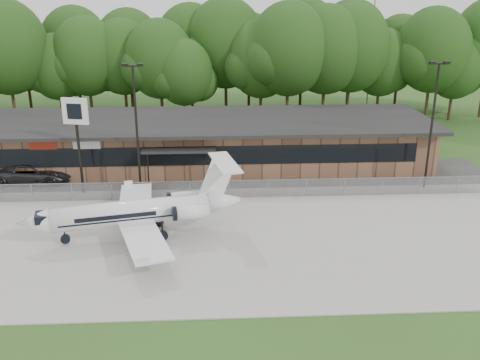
{
  "coord_description": "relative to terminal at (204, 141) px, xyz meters",
  "views": [
    {
      "loc": [
        0.81,
        -23.54,
        15.51
      ],
      "look_at": [
        2.67,
        12.0,
        2.62
      ],
      "focal_mm": 40.0,
      "sensor_mm": 36.0,
      "label": 1
    }
  ],
  "objects": [
    {
      "name": "ground",
      "position": [
        0.0,
        -23.94,
        -2.18
      ],
      "size": [
        160.0,
        160.0,
        0.0
      ],
      "primitive_type": "plane",
      "color": "#2E4F1C",
      "rests_on": "ground"
    },
    {
      "name": "apron",
      "position": [
        0.0,
        -15.94,
        -2.14
      ],
      "size": [
        64.0,
        18.0,
        0.08
      ],
      "primitive_type": "cube",
      "color": "#9E9B93",
      "rests_on": "ground"
    },
    {
      "name": "parking_lot",
      "position": [
        0.0,
        -4.44,
        -2.15
      ],
      "size": [
        50.0,
        9.0,
        0.06
      ],
      "primitive_type": "cube",
      "color": "#383835",
      "rests_on": "ground"
    },
    {
      "name": "terminal",
      "position": [
        0.0,
        0.0,
        0.0
      ],
      "size": [
        41.0,
        11.65,
        4.3
      ],
      "color": "brown",
      "rests_on": "ground"
    },
    {
      "name": "fence",
      "position": [
        0.0,
        -8.94,
        -1.4
      ],
      "size": [
        46.0,
        0.04,
        1.52
      ],
      "color": "gray",
      "rests_on": "ground"
    },
    {
      "name": "treeline",
      "position": [
        0.0,
        18.06,
        5.32
      ],
      "size": [
        72.0,
        12.0,
        15.0
      ],
      "primitive_type": null,
      "color": "#143811",
      "rests_on": "ground"
    },
    {
      "name": "radio_mast",
      "position": [
        22.0,
        24.06,
        10.32
      ],
      "size": [
        0.2,
        0.2,
        25.0
      ],
      "primitive_type": "cylinder",
      "color": "gray",
      "rests_on": "ground"
    },
    {
      "name": "light_pole_mid",
      "position": [
        -5.0,
        -7.44,
        3.8
      ],
      "size": [
        1.55,
        0.3,
        10.23
      ],
      "color": "black",
      "rests_on": "ground"
    },
    {
      "name": "light_pole_right",
      "position": [
        18.0,
        -7.44,
        3.8
      ],
      "size": [
        1.55,
        0.3,
        10.23
      ],
      "color": "black",
      "rests_on": "ground"
    },
    {
      "name": "business_jet",
      "position": [
        -4.04,
        -15.33,
        -0.45
      ],
      "size": [
        14.32,
        12.87,
        4.84
      ],
      "rotation": [
        0.0,
        0.0,
        0.21
      ],
      "color": "white",
      "rests_on": "ground"
    },
    {
      "name": "suv",
      "position": [
        -14.22,
        -4.5,
        -1.28
      ],
      "size": [
        6.59,
        3.35,
        1.78
      ],
      "primitive_type": "imported",
      "rotation": [
        0.0,
        0.0,
        1.51
      ],
      "color": "#2D2D30",
      "rests_on": "ground"
    },
    {
      "name": "pole_sign",
      "position": [
        -9.59,
        -7.14,
        3.69
      ],
      "size": [
        2.01,
        0.68,
        7.67
      ],
      "rotation": [
        0.0,
        0.0,
        -0.23
      ],
      "color": "black",
      "rests_on": "ground"
    }
  ]
}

